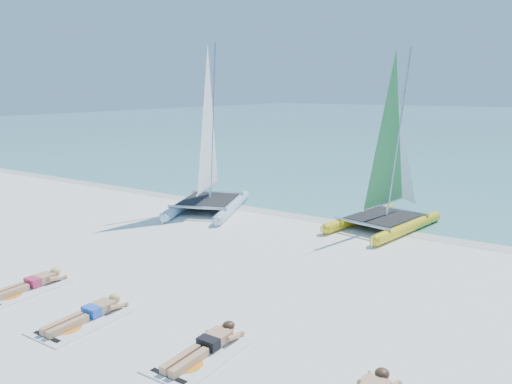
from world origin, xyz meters
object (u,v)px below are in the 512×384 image
(catamaran_yellow, at_px, (393,169))
(sunbather_a, at_px, (31,283))
(towel_a, at_px, (24,290))
(towel_c, at_px, (200,355))
(sunbather_c, at_px, (207,344))
(towel_b, at_px, (82,321))
(sunbather_b, at_px, (90,312))
(catamaran_blue, at_px, (208,159))

(catamaran_yellow, relative_size, sunbather_a, 3.37)
(sunbather_a, bearing_deg, towel_a, -90.00)
(towel_c, relative_size, sunbather_c, 1.07)
(catamaran_yellow, xyz_separation_m, towel_b, (-2.65, -9.93, -1.82))
(towel_a, height_order, sunbather_b, sunbather_b)
(towel_a, distance_m, towel_c, 4.98)
(sunbather_b, distance_m, sunbather_c, 2.68)
(catamaran_yellow, height_order, towel_b, catamaran_yellow)
(catamaran_yellow, bearing_deg, towel_b, -94.06)
(sunbather_c, bearing_deg, sunbather_a, -179.93)
(sunbather_a, bearing_deg, catamaran_blue, 99.15)
(towel_b, xyz_separation_m, towel_c, (2.67, 0.27, 0.00))
(catamaran_yellow, bearing_deg, sunbather_b, -94.34)
(sunbather_b, distance_m, towel_c, 2.67)
(sunbather_a, bearing_deg, towel_c, -2.14)
(catamaran_yellow, relative_size, towel_c, 3.15)
(towel_a, relative_size, towel_c, 1.00)
(catamaran_blue, bearing_deg, towel_b, -88.72)
(towel_c, bearing_deg, sunbather_b, -178.32)
(towel_a, relative_size, sunbather_c, 1.07)
(sunbather_c, bearing_deg, towel_c, -90.00)
(catamaran_yellow, relative_size, sunbather_b, 3.37)
(sunbather_a, xyz_separation_m, sunbather_c, (4.98, 0.01, 0.00))
(catamaran_blue, relative_size, sunbather_c, 3.59)
(towel_c, bearing_deg, towel_b, -174.21)
(towel_a, bearing_deg, towel_b, -6.52)
(catamaran_yellow, distance_m, sunbather_c, 9.63)
(sunbather_a, bearing_deg, towel_b, -11.15)
(catamaran_yellow, height_order, sunbather_c, catamaran_yellow)
(catamaran_blue, height_order, towel_b, catamaran_blue)
(sunbather_b, relative_size, towel_c, 0.93)
(towel_a, xyz_separation_m, sunbather_b, (2.31, -0.07, 0.11))
(catamaran_blue, bearing_deg, sunbather_b, -88.24)
(towel_a, xyz_separation_m, sunbather_a, (0.00, 0.19, 0.11))
(catamaran_blue, height_order, towel_a, catamaran_blue)
(towel_a, distance_m, towel_b, 2.33)
(towel_a, bearing_deg, sunbather_b, -1.79)
(sunbather_a, distance_m, sunbather_b, 2.33)
(towel_b, bearing_deg, sunbather_a, 168.85)
(sunbather_b, bearing_deg, sunbather_a, 173.48)
(sunbather_a, xyz_separation_m, towel_b, (2.31, -0.46, -0.11))
(catamaran_yellow, distance_m, sunbather_a, 10.83)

